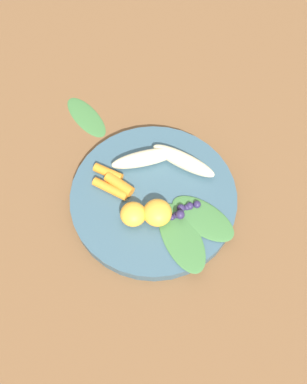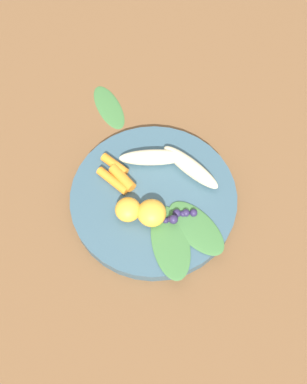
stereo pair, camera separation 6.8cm
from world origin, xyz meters
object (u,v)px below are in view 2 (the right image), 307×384
Objects in this scene: bowl at (153,198)px; banana_peeled_right at (190,167)px; banana_peeled_left at (154,157)px; orange_segment_near at (152,213)px; kale_leaf_stray at (109,106)px.

banana_peeled_right reaches higher than bowl.
bowl is 0.07m from banana_peeled_left.
banana_peeled_right is 0.11m from orange_segment_near.
bowl reaches higher than kale_leaf_stray.
banana_peeled_left is 2.54× the size of orange_segment_near.
banana_peeled_left and banana_peeled_right have the same top height.
banana_peeled_left reaches higher than bowl.
bowl is 0.22m from kale_leaf_stray.
banana_peeled_left is 0.17m from kale_leaf_stray.
banana_peeled_right is at bearing 161.28° from banana_peeled_left.
kale_leaf_stray is at bearing -88.46° from bowl.
orange_segment_near is at bearing 95.81° from banana_peeled_right.
orange_segment_near reaches higher than bowl.
banana_peeled_right is 2.54× the size of orange_segment_near.
banana_peeled_right is at bearing -161.79° from kale_leaf_stray.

